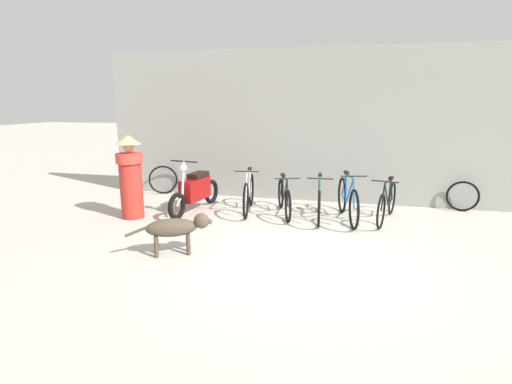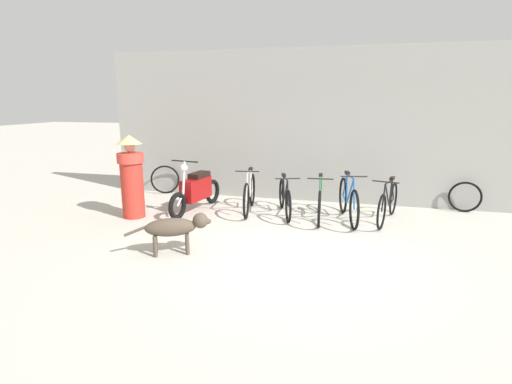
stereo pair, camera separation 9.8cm
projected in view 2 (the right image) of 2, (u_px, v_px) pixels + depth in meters
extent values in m
plane|color=#B7B2A5|center=(300.00, 258.00, 5.73)|extent=(60.00, 60.00, 0.00)
cube|color=gray|center=(326.00, 127.00, 8.62)|extent=(9.97, 0.20, 3.29)
torus|color=black|center=(246.00, 201.00, 7.53)|extent=(0.15, 0.69, 0.69)
torus|color=black|center=(252.00, 190.00, 8.47)|extent=(0.15, 0.69, 0.69)
cylinder|color=beige|center=(249.00, 185.00, 7.84)|extent=(0.10, 0.48, 0.57)
cylinder|color=beige|center=(250.00, 183.00, 8.12)|extent=(0.05, 0.13, 0.53)
cylinder|color=beige|center=(249.00, 172.00, 7.83)|extent=(0.11, 0.55, 0.06)
cylinder|color=beige|center=(251.00, 193.00, 8.30)|extent=(0.08, 0.37, 0.08)
cylinder|color=beige|center=(252.00, 180.00, 8.29)|extent=(0.07, 0.29, 0.48)
cylinder|color=beige|center=(247.00, 187.00, 7.54)|extent=(0.05, 0.17, 0.51)
cube|color=black|center=(251.00, 169.00, 8.10)|extent=(0.10, 0.19, 0.05)
cylinder|color=black|center=(247.00, 171.00, 7.55)|extent=(0.46, 0.09, 0.02)
torus|color=black|center=(288.00, 206.00, 7.30)|extent=(0.23, 0.60, 0.62)
torus|color=black|center=(282.00, 194.00, 8.28)|extent=(0.23, 0.60, 0.62)
cylinder|color=black|center=(286.00, 191.00, 7.64)|extent=(0.18, 0.48, 0.51)
cylinder|color=black|center=(284.00, 188.00, 7.92)|extent=(0.07, 0.13, 0.47)
cylinder|color=black|center=(286.00, 179.00, 7.63)|extent=(0.20, 0.56, 0.06)
cylinder|color=black|center=(283.00, 197.00, 8.10)|extent=(0.14, 0.37, 0.07)
cylinder|color=black|center=(283.00, 185.00, 8.10)|extent=(0.12, 0.29, 0.43)
cylinder|color=black|center=(288.00, 193.00, 7.33)|extent=(0.08, 0.18, 0.46)
cube|color=black|center=(284.00, 175.00, 7.91)|extent=(0.12, 0.19, 0.05)
cylinder|color=black|center=(288.00, 179.00, 7.34)|extent=(0.45, 0.16, 0.02)
torus|color=black|center=(319.00, 209.00, 7.02)|extent=(0.10, 0.66, 0.66)
torus|color=black|center=(320.00, 195.00, 8.04)|extent=(0.10, 0.66, 0.66)
cylinder|color=#1E7238|center=(320.00, 192.00, 7.37)|extent=(0.07, 0.53, 0.55)
cylinder|color=#1E7238|center=(320.00, 190.00, 7.67)|extent=(0.04, 0.14, 0.50)
cylinder|color=#1E7238|center=(320.00, 179.00, 7.36)|extent=(0.08, 0.61, 0.06)
cylinder|color=#1E7238|center=(320.00, 199.00, 7.86)|extent=(0.06, 0.40, 0.08)
cylinder|color=#1E7238|center=(320.00, 186.00, 7.85)|extent=(0.05, 0.32, 0.46)
cylinder|color=#1E7238|center=(320.00, 195.00, 7.04)|extent=(0.04, 0.19, 0.49)
cube|color=black|center=(321.00, 175.00, 7.65)|extent=(0.08, 0.19, 0.05)
cylinder|color=black|center=(320.00, 179.00, 7.06)|extent=(0.46, 0.06, 0.02)
torus|color=black|center=(354.00, 210.00, 6.89)|extent=(0.20, 0.71, 0.71)
torus|color=black|center=(343.00, 195.00, 7.94)|extent=(0.20, 0.71, 0.71)
cylinder|color=#1959A5|center=(350.00, 191.00, 7.24)|extent=(0.14, 0.53, 0.59)
cylinder|color=#1959A5|center=(347.00, 189.00, 7.55)|extent=(0.06, 0.14, 0.54)
cylinder|color=#1959A5|center=(350.00, 176.00, 7.24)|extent=(0.16, 0.62, 0.06)
cylinder|color=#1959A5|center=(345.00, 199.00, 7.75)|extent=(0.12, 0.41, 0.08)
cylinder|color=#1959A5|center=(345.00, 185.00, 7.74)|extent=(0.10, 0.32, 0.50)
cylinder|color=#1959A5|center=(354.00, 194.00, 6.91)|extent=(0.07, 0.19, 0.53)
cube|color=black|center=(347.00, 173.00, 7.54)|extent=(0.11, 0.19, 0.05)
cylinder|color=black|center=(354.00, 176.00, 6.92)|extent=(0.45, 0.12, 0.02)
torus|color=black|center=(382.00, 212.00, 6.90)|extent=(0.20, 0.63, 0.64)
torus|color=black|center=(393.00, 199.00, 7.82)|extent=(0.20, 0.63, 0.64)
cylinder|color=black|center=(387.00, 195.00, 7.21)|extent=(0.16, 0.52, 0.53)
cylinder|color=black|center=(391.00, 193.00, 7.48)|extent=(0.06, 0.14, 0.48)
cylinder|color=black|center=(389.00, 182.00, 7.20)|extent=(0.18, 0.61, 0.06)
cylinder|color=black|center=(391.00, 202.00, 7.65)|extent=(0.13, 0.40, 0.08)
cylinder|color=black|center=(393.00, 190.00, 7.64)|extent=(0.11, 0.31, 0.45)
cylinder|color=black|center=(383.00, 198.00, 6.92)|extent=(0.07, 0.19, 0.47)
cube|color=black|center=(392.00, 178.00, 7.46)|extent=(0.11, 0.19, 0.05)
cylinder|color=black|center=(386.00, 182.00, 6.93)|extent=(0.45, 0.14, 0.02)
torus|color=black|center=(177.00, 206.00, 7.50)|extent=(0.17, 0.53, 0.53)
torus|color=black|center=(213.00, 191.00, 8.70)|extent=(0.17, 0.53, 0.53)
cube|color=maroon|center=(196.00, 189.00, 8.05)|extent=(0.40, 0.83, 0.43)
cube|color=black|center=(199.00, 175.00, 8.12)|extent=(0.31, 0.54, 0.10)
cylinder|color=silver|center=(184.00, 178.00, 7.61)|extent=(0.07, 0.16, 0.62)
cylinder|color=silver|center=(180.00, 200.00, 7.57)|extent=(0.07, 0.23, 0.22)
cylinder|color=black|center=(185.00, 161.00, 7.59)|extent=(0.58, 0.12, 0.03)
sphere|color=silver|center=(184.00, 168.00, 7.58)|extent=(0.16, 0.16, 0.14)
ellipsoid|color=#4C3F33|center=(171.00, 227.00, 5.78)|extent=(0.78, 0.57, 0.27)
cylinder|color=#4C3F33|center=(187.00, 241.00, 5.95)|extent=(0.08, 0.08, 0.31)
cylinder|color=#4C3F33|center=(187.00, 244.00, 5.81)|extent=(0.08, 0.08, 0.31)
cylinder|color=#4C3F33|center=(156.00, 243.00, 5.86)|extent=(0.08, 0.08, 0.31)
cylinder|color=#4C3F33|center=(155.00, 247.00, 5.72)|extent=(0.08, 0.08, 0.31)
sphere|color=#4C3F33|center=(200.00, 221.00, 5.85)|extent=(0.31, 0.31, 0.23)
ellipsoid|color=#4C3F33|center=(207.00, 221.00, 5.87)|extent=(0.15, 0.14, 0.09)
cylinder|color=#4C3F33|center=(135.00, 231.00, 5.69)|extent=(0.30, 0.17, 0.15)
cylinder|color=#B72D23|center=(132.00, 186.00, 7.59)|extent=(0.58, 0.58, 1.24)
cylinder|color=#D63C32|center=(130.00, 158.00, 7.47)|extent=(0.68, 0.68, 0.18)
sphere|color=tan|center=(130.00, 147.00, 7.42)|extent=(0.27, 0.27, 0.20)
cone|color=tan|center=(129.00, 139.00, 7.39)|extent=(0.65, 0.65, 0.16)
torus|color=black|center=(465.00, 197.00, 7.99)|extent=(0.62, 0.14, 0.62)
torus|color=black|center=(165.00, 180.00, 9.59)|extent=(0.66, 0.28, 0.68)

